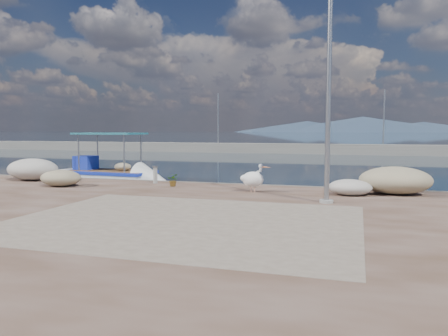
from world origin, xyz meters
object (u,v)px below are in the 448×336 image
boat_left (110,178)px  pelican (253,179)px  bollard_near (155,174)px  lamp_post (328,101)px

boat_left → pelican: bearing=-23.6°
boat_left → bollard_near: (4.45, -3.40, 0.67)m
lamp_post → bollard_near: (-7.71, 3.11, -2.88)m
boat_left → pelican: (9.30, -4.82, 0.76)m
pelican → boat_left: bearing=142.8°
lamp_post → bollard_near: 8.80m
pelican → bollard_near: bearing=153.8°
bollard_near → pelican: bearing=-16.4°
pelican → bollard_near: size_ratio=1.47×
pelican → lamp_post: lamp_post is taller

